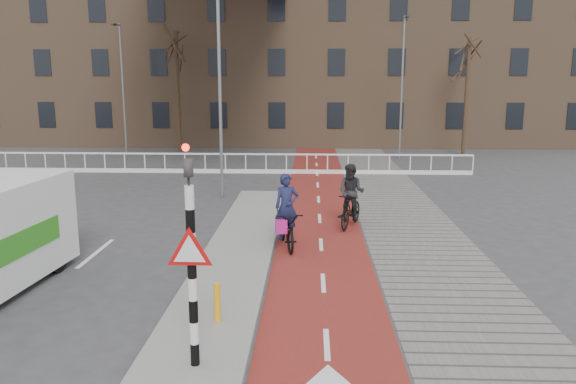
{
  "coord_description": "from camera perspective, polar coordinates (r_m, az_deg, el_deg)",
  "views": [
    {
      "loc": [
        1.2,
        -10.07,
        4.54
      ],
      "look_at": [
        0.57,
        5.0,
        1.5
      ],
      "focal_mm": 35.0,
      "sensor_mm": 36.0,
      "label": 1
    }
  ],
  "objects": [
    {
      "name": "ground",
      "position": [
        11.12,
        -4.14,
        -12.75
      ],
      "size": [
        120.0,
        120.0,
        0.0
      ],
      "primitive_type": "plane",
      "color": "#38383A",
      "rests_on": "ground"
    },
    {
      "name": "bike_lane",
      "position": [
        20.58,
        3.15,
        -1.35
      ],
      "size": [
        2.5,
        60.0,
        0.01
      ],
      "primitive_type": "cube",
      "color": "maroon",
      "rests_on": "ground"
    },
    {
      "name": "sidewalk",
      "position": [
        20.81,
        10.89,
        -1.4
      ],
      "size": [
        3.0,
        60.0,
        0.01
      ],
      "primitive_type": "cube",
      "color": "slate",
      "rests_on": "ground"
    },
    {
      "name": "curb_island",
      "position": [
        14.89,
        -5.1,
        -6.16
      ],
      "size": [
        1.8,
        16.0,
        0.12
      ],
      "primitive_type": "cube",
      "color": "gray",
      "rests_on": "ground"
    },
    {
      "name": "traffic_signal",
      "position": [
        8.64,
        -9.82,
        -5.97
      ],
      "size": [
        0.8,
        0.8,
        3.68
      ],
      "color": "black",
      "rests_on": "curb_island"
    },
    {
      "name": "bollard",
      "position": [
        10.65,
        -7.2,
        -11.08
      ],
      "size": [
        0.12,
        0.12,
        0.73
      ],
      "primitive_type": "cylinder",
      "color": "#FFAB0E",
      "rests_on": "curb_island"
    },
    {
      "name": "cyclist_near",
      "position": [
        15.3,
        -0.14,
        -3.17
      ],
      "size": [
        1.1,
        2.07,
        2.04
      ],
      "rotation": [
        0.0,
        0.0,
        0.22
      ],
      "color": "black",
      "rests_on": "bike_lane"
    },
    {
      "name": "cyclist_far",
      "position": [
        17.48,
        6.42,
        -0.94
      ],
      "size": [
        1.16,
        1.91,
        1.98
      ],
      "rotation": [
        0.0,
        0.0,
        -0.37
      ],
      "color": "black",
      "rests_on": "bike_lane"
    },
    {
      "name": "railing",
      "position": [
        28.1,
        -10.41,
        2.54
      ],
      "size": [
        28.0,
        0.1,
        0.99
      ],
      "color": "silver",
      "rests_on": "ground"
    },
    {
      "name": "townhouse_row",
      "position": [
        42.41,
        -3.44,
        15.81
      ],
      "size": [
        46.0,
        10.0,
        15.9
      ],
      "color": "#7F6047",
      "rests_on": "ground"
    },
    {
      "name": "tree_mid",
      "position": [
        36.2,
        -11.13,
        9.9
      ],
      "size": [
        0.26,
        0.26,
        7.45
      ],
      "primitive_type": "cylinder",
      "color": "#312315",
      "rests_on": "ground"
    },
    {
      "name": "tree_right",
      "position": [
        35.41,
        17.66,
        9.16
      ],
      "size": [
        0.22,
        0.22,
        6.96
      ],
      "primitive_type": "cylinder",
      "color": "#312315",
      "rests_on": "ground"
    },
    {
      "name": "streetlight_near",
      "position": [
        21.42,
        -6.95,
        10.86
      ],
      "size": [
        0.12,
        0.12,
        8.74
      ],
      "primitive_type": "cylinder",
      "color": "slate",
      "rests_on": "ground"
    },
    {
      "name": "streetlight_left",
      "position": [
        35.33,
        -16.39,
        9.84
      ],
      "size": [
        0.12,
        0.12,
        7.72
      ],
      "primitive_type": "cylinder",
      "color": "slate",
      "rests_on": "ground"
    },
    {
      "name": "streetlight_right",
      "position": [
        33.13,
        11.49,
        10.24
      ],
      "size": [
        0.12,
        0.12,
        7.99
      ],
      "primitive_type": "cylinder",
      "color": "slate",
      "rests_on": "ground"
    }
  ]
}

